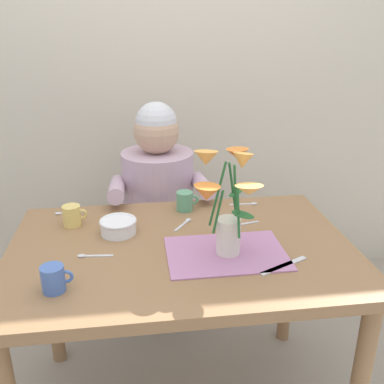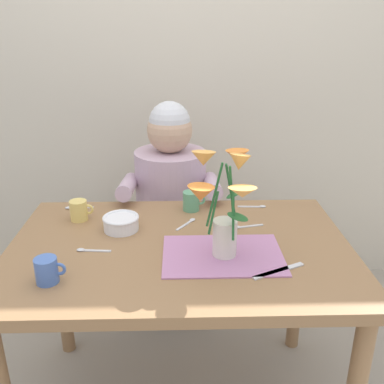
{
  "view_description": "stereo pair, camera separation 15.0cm",
  "coord_description": "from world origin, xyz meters",
  "px_view_note": "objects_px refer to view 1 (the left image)",
  "views": [
    {
      "loc": [
        -0.14,
        -1.33,
        1.47
      ],
      "look_at": [
        0.04,
        0.05,
        0.92
      ],
      "focal_mm": 40.64,
      "sensor_mm": 36.0,
      "label": 1
    },
    {
      "loc": [
        0.01,
        -1.35,
        1.47
      ],
      "look_at": [
        0.04,
        0.05,
        0.92
      ],
      "focal_mm": 40.64,
      "sensor_mm": 36.0,
      "label": 2
    }
  ],
  "objects_px": {
    "ceramic_bowl": "(118,226)",
    "dinner_knife": "(284,266)",
    "flower_vase": "(227,199)",
    "seated_person": "(159,218)",
    "ceramic_mug": "(72,216)",
    "tea_cup": "(54,279)",
    "coffee_cup": "(185,201)"
  },
  "relations": [
    {
      "from": "ceramic_bowl",
      "to": "dinner_knife",
      "type": "height_order",
      "value": "ceramic_bowl"
    },
    {
      "from": "ceramic_mug",
      "to": "dinner_knife",
      "type": "bearing_deg",
      "value": -29.69
    },
    {
      "from": "coffee_cup",
      "to": "ceramic_mug",
      "type": "bearing_deg",
      "value": -169.45
    },
    {
      "from": "flower_vase",
      "to": "dinner_knife",
      "type": "relative_size",
      "value": 1.87
    },
    {
      "from": "flower_vase",
      "to": "ceramic_mug",
      "type": "relative_size",
      "value": 3.81
    },
    {
      "from": "flower_vase",
      "to": "ceramic_mug",
      "type": "height_order",
      "value": "flower_vase"
    },
    {
      "from": "dinner_knife",
      "to": "tea_cup",
      "type": "relative_size",
      "value": 2.04
    },
    {
      "from": "tea_cup",
      "to": "coffee_cup",
      "type": "distance_m",
      "value": 0.69
    },
    {
      "from": "seated_person",
      "to": "ceramic_mug",
      "type": "xyz_separation_m",
      "value": [
        -0.35,
        -0.4,
        0.22
      ]
    },
    {
      "from": "seated_person",
      "to": "flower_vase",
      "type": "distance_m",
      "value": 0.81
    },
    {
      "from": "ceramic_bowl",
      "to": "dinner_knife",
      "type": "distance_m",
      "value": 0.61
    },
    {
      "from": "ceramic_bowl",
      "to": "coffee_cup",
      "type": "distance_m",
      "value": 0.32
    },
    {
      "from": "dinner_knife",
      "to": "flower_vase",
      "type": "bearing_deg",
      "value": 122.83
    },
    {
      "from": "seated_person",
      "to": "ceramic_mug",
      "type": "distance_m",
      "value": 0.57
    },
    {
      "from": "flower_vase",
      "to": "seated_person",
      "type": "bearing_deg",
      "value": 104.76
    },
    {
      "from": "seated_person",
      "to": "ceramic_bowl",
      "type": "height_order",
      "value": "seated_person"
    },
    {
      "from": "seated_person",
      "to": "flower_vase",
      "type": "relative_size",
      "value": 3.2
    },
    {
      "from": "flower_vase",
      "to": "coffee_cup",
      "type": "distance_m",
      "value": 0.42
    },
    {
      "from": "ceramic_mug",
      "to": "coffee_cup",
      "type": "bearing_deg",
      "value": 10.55
    },
    {
      "from": "dinner_knife",
      "to": "seated_person",
      "type": "bearing_deg",
      "value": 88.18
    },
    {
      "from": "seated_person",
      "to": "dinner_knife",
      "type": "height_order",
      "value": "seated_person"
    },
    {
      "from": "seated_person",
      "to": "coffee_cup",
      "type": "relative_size",
      "value": 12.2
    },
    {
      "from": "ceramic_bowl",
      "to": "coffee_cup",
      "type": "relative_size",
      "value": 1.46
    },
    {
      "from": "flower_vase",
      "to": "coffee_cup",
      "type": "bearing_deg",
      "value": 103.44
    },
    {
      "from": "seated_person",
      "to": "flower_vase",
      "type": "bearing_deg",
      "value": -79.12
    },
    {
      "from": "tea_cup",
      "to": "flower_vase",
      "type": "bearing_deg",
      "value": 14.8
    },
    {
      "from": "flower_vase",
      "to": "ceramic_bowl",
      "type": "relative_size",
      "value": 2.61
    },
    {
      "from": "tea_cup",
      "to": "seated_person",
      "type": "bearing_deg",
      "value": 67.09
    },
    {
      "from": "coffee_cup",
      "to": "ceramic_mug",
      "type": "distance_m",
      "value": 0.45
    },
    {
      "from": "dinner_knife",
      "to": "tea_cup",
      "type": "height_order",
      "value": "tea_cup"
    },
    {
      "from": "flower_vase",
      "to": "ceramic_bowl",
      "type": "bearing_deg",
      "value": 150.39
    },
    {
      "from": "flower_vase",
      "to": "dinner_knife",
      "type": "distance_m",
      "value": 0.28
    }
  ]
}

